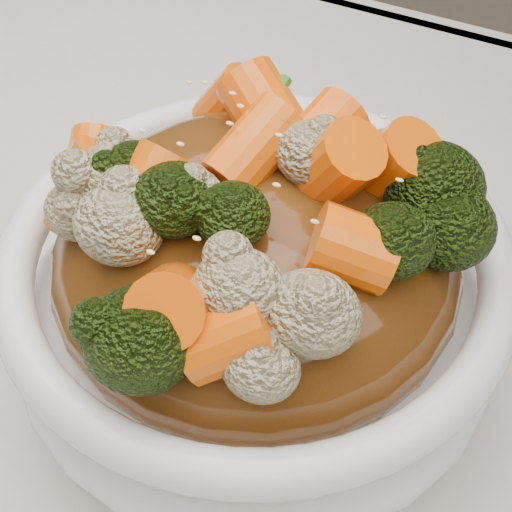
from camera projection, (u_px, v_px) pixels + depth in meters
The scene contains 8 objects.
tablecloth at pixel (162, 425), 0.40m from camera, with size 1.20×0.80×0.04m, color silver.
bowl at pixel (256, 305), 0.37m from camera, with size 0.23×0.23×0.09m, color white, non-canonical shape.
sauce_base at pixel (256, 261), 0.35m from camera, with size 0.18×0.18×0.10m, color #512B0D.
carrots at pixel (256, 145), 0.30m from camera, with size 0.18×0.18×0.05m, color #FF6408, non-canonical shape.
broccoli at pixel (256, 147), 0.30m from camera, with size 0.18×0.18×0.05m, color black, non-canonical shape.
cauliflower at pixel (256, 152), 0.30m from camera, with size 0.18×0.18×0.04m, color tan, non-canonical shape.
scallions at pixel (256, 143), 0.30m from camera, with size 0.13×0.13×0.02m, color #2F711A, non-canonical shape.
sesame_seeds at pixel (256, 143), 0.30m from camera, with size 0.16×0.16×0.01m, color beige, non-canonical shape.
Camera 1 is at (0.14, -0.16, 1.08)m, focal length 55.00 mm.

